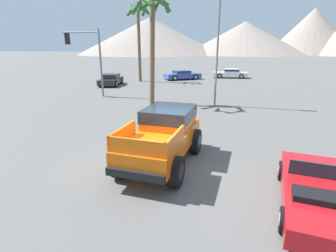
# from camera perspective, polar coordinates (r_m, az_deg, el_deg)

# --- Properties ---
(ground_plane) EXTENTS (320.00, 320.00, 0.00)m
(ground_plane) POSITION_cam_1_polar(r_m,az_deg,el_deg) (9.45, -1.05, -9.27)
(ground_plane) COLOR #5B5956
(orange_pickup_truck) EXTENTS (2.54, 4.89, 1.93)m
(orange_pickup_truck) POSITION_cam_1_polar(r_m,az_deg,el_deg) (9.68, -0.85, -1.59)
(orange_pickup_truck) COLOR orange
(orange_pickup_truck) RESTS_ON ground_plane
(red_convertible_car) EXTENTS (2.34, 4.60, 1.08)m
(red_convertible_car) POSITION_cam_1_polar(r_m,az_deg,el_deg) (8.24, 29.75, -12.70)
(red_convertible_car) COLOR #B21419
(red_convertible_car) RESTS_ON ground_plane
(parked_car_dark) EXTENTS (2.43, 4.37, 1.20)m
(parked_car_dark) POSITION_cam_1_polar(r_m,az_deg,el_deg) (29.73, -12.30, 9.87)
(parked_car_dark) COLOR #232328
(parked_car_dark) RESTS_ON ground_plane
(parked_car_blue) EXTENTS (4.82, 4.14, 1.14)m
(parked_car_blue) POSITION_cam_1_polar(r_m,az_deg,el_deg) (34.12, 3.10, 11.09)
(parked_car_blue) COLOR #334C9E
(parked_car_blue) RESTS_ON ground_plane
(parked_car_white) EXTENTS (4.62, 2.13, 1.19)m
(parked_car_white) POSITION_cam_1_polar(r_m,az_deg,el_deg) (36.67, 13.44, 11.10)
(parked_car_white) COLOR white
(parked_car_white) RESTS_ON ground_plane
(traffic_light_main) EXTENTS (3.36, 0.38, 5.46)m
(traffic_light_main) POSITION_cam_1_polar(r_m,az_deg,el_deg) (23.57, -17.47, 15.46)
(traffic_light_main) COLOR slate
(traffic_light_main) RESTS_ON ground_plane
(street_lamp_post) EXTENTS (0.90, 0.24, 8.04)m
(street_lamp_post) POSITION_cam_1_polar(r_m,az_deg,el_deg) (19.09, 10.86, 18.69)
(street_lamp_post) COLOR slate
(street_lamp_post) RESTS_ON ground_plane
(palm_tree_short) EXTENTS (2.79, 2.80, 7.68)m
(palm_tree_short) POSITION_cam_1_polar(r_m,az_deg,el_deg) (19.31, -3.80, 21.83)
(palm_tree_short) COLOR brown
(palm_tree_short) RESTS_ON ground_plane
(palm_tree_leaning) EXTENTS (2.58, 2.57, 8.83)m
(palm_tree_leaning) POSITION_cam_1_polar(r_m,az_deg,el_deg) (32.32, -6.45, 21.20)
(palm_tree_leaning) COLOR brown
(palm_tree_leaning) RESTS_ON ground_plane
(distant_mountain_range) EXTENTS (148.55, 68.98, 20.57)m
(distant_mountain_range) POSITION_cam_1_polar(r_m,az_deg,el_deg) (131.70, 14.67, 18.69)
(distant_mountain_range) COLOR gray
(distant_mountain_range) RESTS_ON ground_plane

